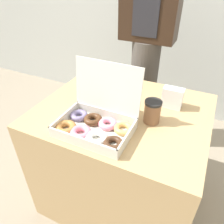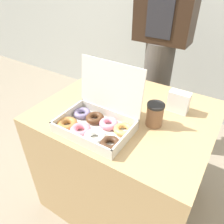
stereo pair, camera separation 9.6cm
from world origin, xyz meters
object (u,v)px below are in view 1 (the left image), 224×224
(donut_box, at_px, (95,123))
(coffee_cup, at_px, (152,112))
(napkin_holder, at_px, (172,98))
(person_customer, at_px, (147,39))

(donut_box, bearing_deg, coffee_cup, 38.77)
(coffee_cup, height_order, napkin_holder, coffee_cup)
(napkin_holder, height_order, person_customer, person_customer)
(napkin_holder, bearing_deg, person_customer, 121.86)
(donut_box, height_order, coffee_cup, donut_box)
(coffee_cup, relative_size, person_customer, 0.07)
(coffee_cup, distance_m, person_customer, 0.74)
(donut_box, distance_m, coffee_cup, 0.28)
(napkin_holder, relative_size, person_customer, 0.07)
(donut_box, bearing_deg, napkin_holder, 51.69)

